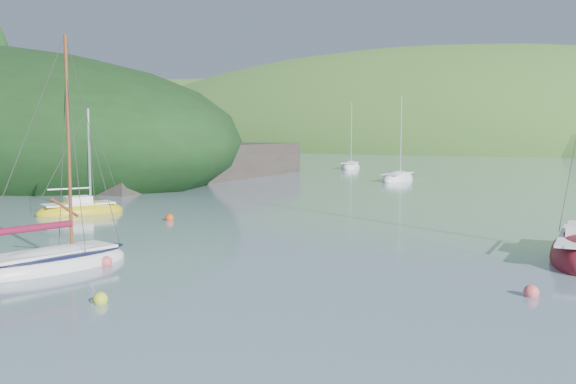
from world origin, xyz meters
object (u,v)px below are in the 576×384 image
Objects in this scene: daysailer_white at (55,263)px; distant_sloop_c at (350,167)px; sailboat_yellow at (80,211)px; distant_sloop_a at (398,179)px.

distant_sloop_c is (-21.27, 61.03, -0.04)m from daysailer_white.
sailboat_yellow is 0.70× the size of distant_sloop_c.
daysailer_white reaches higher than sailboat_yellow.
distant_sloop_a is (4.64, 34.17, -0.01)m from sailboat_yellow.
distant_sloop_a is 0.94× the size of distant_sloop_c.
distant_sloop_c is at bearing 114.54° from daysailer_white.
daysailer_white is at bearing -85.35° from distant_sloop_a.
sailboat_yellow is at bearing 143.99° from daysailer_white.
daysailer_white is 1.29× the size of sailboat_yellow.
distant_sloop_a is at bearing 104.53° from sailboat_yellow.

